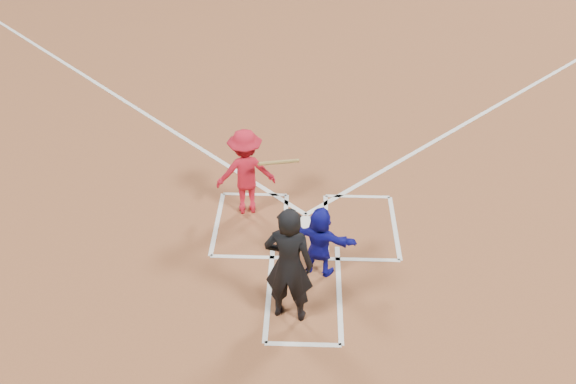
{
  "coord_description": "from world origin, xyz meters",
  "views": [
    {
      "loc": [
        0.01,
        -9.09,
        7.04
      ],
      "look_at": [
        -0.3,
        -0.4,
        1.0
      ],
      "focal_mm": 40.0,
      "sensor_mm": 36.0,
      "label": 1
    }
  ],
  "objects_px": {
    "home_plate": "(306,225)",
    "catcher": "(320,241)",
    "umpire": "(289,265)",
    "batter_at_plate": "(246,172)"
  },
  "relations": [
    {
      "from": "home_plate",
      "to": "catcher",
      "type": "bearing_deg",
      "value": 100.82
    },
    {
      "from": "home_plate",
      "to": "umpire",
      "type": "bearing_deg",
      "value": 84.2
    },
    {
      "from": "home_plate",
      "to": "umpire",
      "type": "relative_size",
      "value": 0.31
    },
    {
      "from": "home_plate",
      "to": "catcher",
      "type": "xyz_separation_m",
      "value": [
        0.23,
        -1.22,
        0.61
      ]
    },
    {
      "from": "catcher",
      "to": "batter_at_plate",
      "type": "height_order",
      "value": "batter_at_plate"
    },
    {
      "from": "umpire",
      "to": "batter_at_plate",
      "type": "height_order",
      "value": "umpire"
    },
    {
      "from": "batter_at_plate",
      "to": "catcher",
      "type": "bearing_deg",
      "value": -51.44
    },
    {
      "from": "catcher",
      "to": "home_plate",
      "type": "bearing_deg",
      "value": -59.51
    },
    {
      "from": "catcher",
      "to": "batter_at_plate",
      "type": "relative_size",
      "value": 0.75
    },
    {
      "from": "home_plate",
      "to": "catcher",
      "type": "relative_size",
      "value": 0.49
    }
  ]
}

